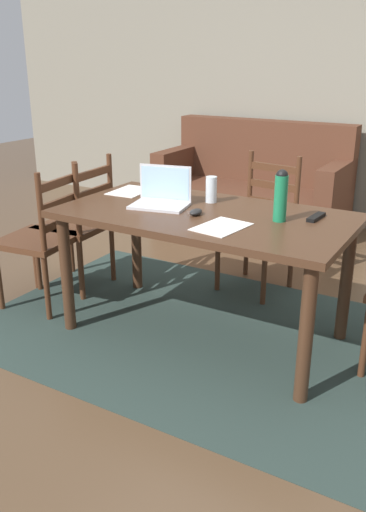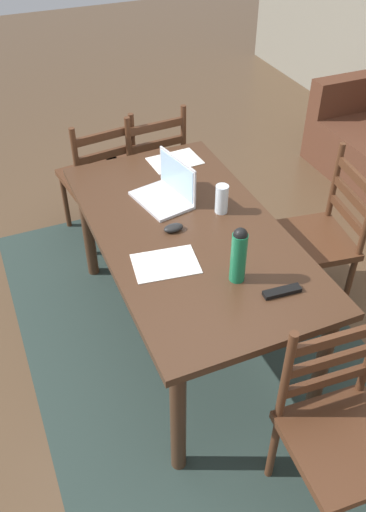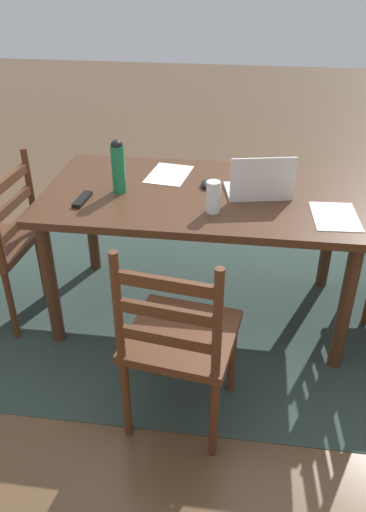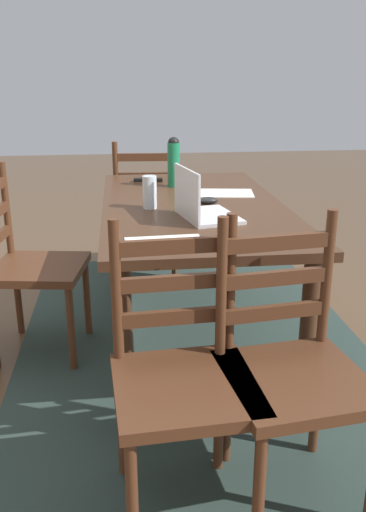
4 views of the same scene
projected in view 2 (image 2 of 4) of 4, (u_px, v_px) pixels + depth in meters
name	position (u px, v px, depth m)	size (l,w,h in m)	color
ground_plane	(187.00, 332.00, 3.12)	(14.00, 14.00, 0.00)	brown
area_rug	(187.00, 332.00, 3.12)	(2.71, 1.81, 0.01)	#283833
dining_table	(188.00, 244.00, 2.70)	(1.64, 0.88, 0.76)	#422819
chair_left_near	(99.00, 179.00, 3.56)	(0.49, 0.49, 0.95)	#4C2B19
chair_right_far	(340.00, 433.00, 2.10)	(0.47, 0.47, 0.95)	#4C2B19
chair_far_head	(317.00, 238.00, 3.07)	(0.50, 0.50, 0.95)	#4C2B19
chair_left_far	(149.00, 169.00, 3.66)	(0.47, 0.47, 0.95)	#4C2B19
laptop	(168.00, 190.00, 2.81)	(0.36, 0.28, 0.23)	silver
water_bottle	(239.00, 254.00, 2.26)	(0.07, 0.07, 0.28)	#197247
drinking_glass	(222.00, 199.00, 2.70)	(0.07, 0.07, 0.16)	silver
computer_mouse	(173.00, 228.00, 2.62)	(0.06, 0.10, 0.03)	black
tv_remote	(282.00, 291.00, 2.28)	(0.04, 0.17, 0.02)	black
paper_stack_left	(166.00, 264.00, 2.43)	(0.21, 0.30, 0.00)	white
paper_stack_right	(175.00, 161.00, 3.15)	(0.21, 0.30, 0.00)	white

